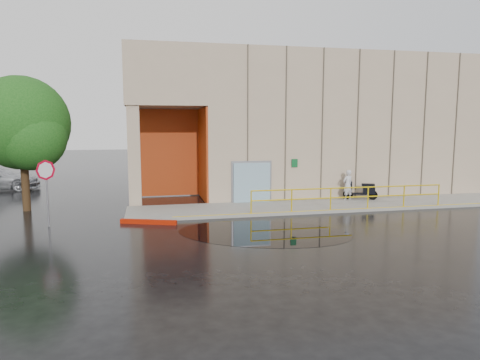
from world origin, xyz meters
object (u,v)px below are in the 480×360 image
at_px(person, 348,185).
at_px(stop_sign, 46,179).
at_px(tree_near, 24,127).
at_px(red_curb, 148,222).
at_px(scooter, 361,185).

distance_m(person, stop_sign, 14.41).
distance_m(stop_sign, tree_near, 4.41).
distance_m(stop_sign, red_curb, 4.35).
bearing_deg(scooter, red_curb, -142.51).
bearing_deg(red_curb, tree_near, 144.55).
relative_size(scooter, tree_near, 0.29).
xyz_separation_m(scooter, stop_sign, (-14.93, -2.45, 1.02)).
bearing_deg(stop_sign, person, -10.47).
bearing_deg(person, stop_sign, -6.76).
relative_size(person, scooter, 0.88).
xyz_separation_m(stop_sign, tree_near, (-1.61, 3.58, 2.03)).
xyz_separation_m(person, red_curb, (-10.26, -2.80, -0.86)).
distance_m(person, tree_near, 16.10).
bearing_deg(red_curb, person, 15.25).
distance_m(scooter, stop_sign, 15.16).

